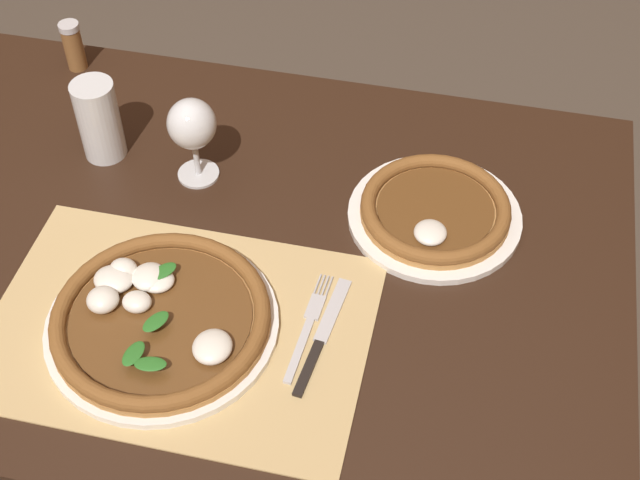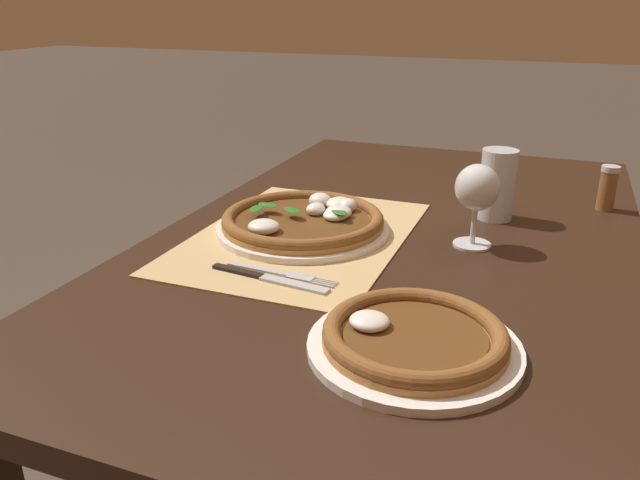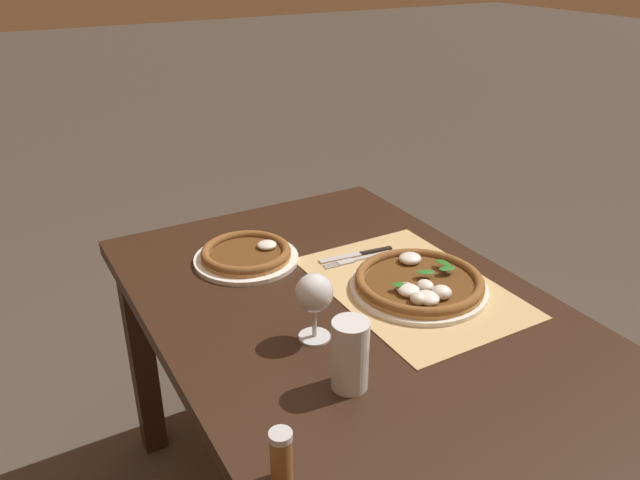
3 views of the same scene
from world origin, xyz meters
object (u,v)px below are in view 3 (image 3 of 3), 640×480
Objects in this scene: knife at (356,255)px; pepper_shaker at (281,456)px; pizza_near at (419,283)px; pizza_far at (246,254)px; wine_glass at (314,296)px; fork at (357,259)px; pint_glass at (350,356)px.

knife is 0.79m from pepper_shaker.
pizza_near is 1.20× the size of pizza_far.
pizza_near reaches higher than knife.
wine_glass reaches higher than fork.
pizza_near is at bearing -56.65° from pepper_shaker.
pizza_near is at bearing -139.73° from pizza_far.
pizza_far is at bearing -2.29° from wine_glass.
fork is at bearing 154.78° from knife.
wine_glass reaches higher than pizza_far.
fork is 0.93× the size of knife.
pepper_shaker is (-0.57, 0.51, 0.04)m from fork.
pint_glass is at bearing 123.17° from pizza_near.
fork is at bearing -41.65° from pepper_shaker.
pizza_near is 1.56× the size of knife.
knife is (-0.12, -0.27, -0.01)m from pizza_far.
pint_glass reaches higher than knife.
wine_glass is at bearing 134.40° from knife.
fork is at bearing 12.29° from pizza_near.
wine_glass is 0.77× the size of fork.
pizza_far is 1.30× the size of knife.
pizza_near is 0.33m from wine_glass.
wine_glass is 0.39m from fork.
wine_glass is (-0.40, 0.02, 0.09)m from pizza_far.
pizza_near is 0.21m from fork.
pizza_far is at bearing -19.29° from pepper_shaker.
pizza_far is 0.76m from pepper_shaker.
wine_glass is at bearing 98.37° from pizza_near.
pizza_far is 0.58m from pint_glass.
knife is at bearing -45.60° from wine_glass.
wine_glass is at bearing -36.61° from pepper_shaker.
pint_glass is (-0.17, 0.02, -0.04)m from wine_glass.
pizza_far is at bearing 64.99° from knife.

